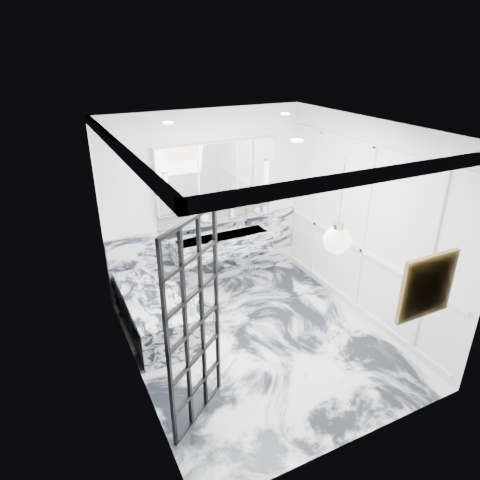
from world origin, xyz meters
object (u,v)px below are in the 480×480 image
crittall_door (194,328)px  trough_sink (222,245)px  bathtub (155,311)px  mirror_cabinet (216,175)px

crittall_door → trough_sink: crittall_door is taller
trough_sink → bathtub: 1.55m
crittall_door → mirror_cabinet: mirror_cabinet is taller
crittall_door → bathtub: 1.88m
trough_sink → crittall_door: bearing=-119.8°
trough_sink → bathtub: trough_sink is taller
trough_sink → mirror_cabinet: (-0.00, 0.17, 1.09)m
crittall_door → trough_sink: bearing=22.9°
crittall_door → bathtub: (0.01, 1.68, -0.84)m
mirror_cabinet → bathtub: bearing=-147.9°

